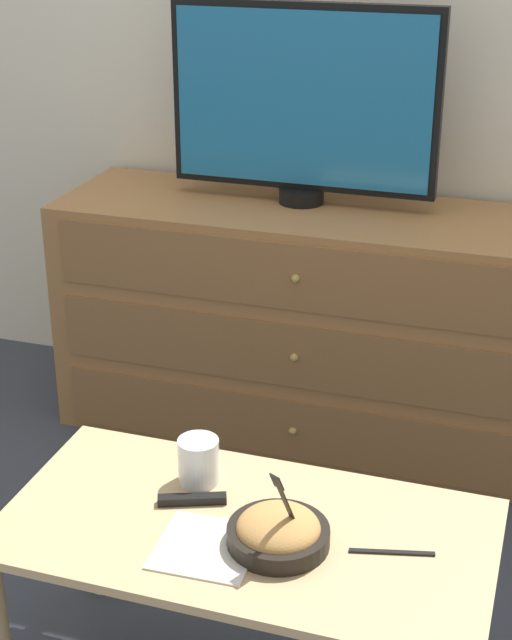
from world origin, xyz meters
TOP-DOWN VIEW (x-y plane):
  - ground_plane at (0.00, 0.00)m, footprint 12.00×12.00m
  - dresser at (0.13, -0.27)m, footprint 1.57×0.50m
  - tv at (0.06, -0.21)m, footprint 0.79×0.13m
  - coffee_table at (0.29, -1.42)m, footprint 0.98×0.50m
  - takeout_bowl at (0.36, -1.45)m, footprint 0.20×0.20m
  - drink_cup at (0.14, -1.30)m, footprint 0.09×0.09m
  - napkin at (0.24, -1.51)m, footprint 0.19×0.19m
  - knife at (0.58, -1.41)m, footprint 0.16×0.05m
  - remote_control at (0.16, -1.38)m, footprint 0.14×0.07m

SIDE VIEW (x-z plane):
  - ground_plane at x=0.00m, z-range 0.00..0.00m
  - dresser at x=0.13m, z-range 0.00..0.73m
  - coffee_table at x=0.29m, z-range 0.16..0.60m
  - napkin at x=0.24m, z-range 0.44..0.44m
  - knife at x=0.58m, z-range 0.44..0.45m
  - remote_control at x=0.16m, z-range 0.44..0.46m
  - takeout_bowl at x=0.36m, z-range 0.38..0.56m
  - drink_cup at x=0.14m, z-range 0.43..0.53m
  - tv at x=0.06m, z-range 0.74..1.31m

